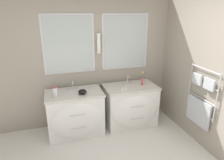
{
  "coord_description": "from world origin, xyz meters",
  "views": [
    {
      "loc": [
        -0.74,
        -1.81,
        2.23
      ],
      "look_at": [
        0.23,
        1.38,
        1.08
      ],
      "focal_mm": 32.0,
      "sensor_mm": 36.0,
      "label": 1
    }
  ],
  "objects_px": {
    "vanity_right": "(131,106)",
    "flower_vase": "(142,80)",
    "vanity_left": "(76,113)",
    "amenity_bowl": "(82,92)",
    "toiletry_bottle": "(55,92)"
  },
  "relations": [
    {
      "from": "toiletry_bottle",
      "to": "amenity_bowl",
      "type": "bearing_deg",
      "value": -2.75
    },
    {
      "from": "vanity_left",
      "to": "vanity_right",
      "type": "bearing_deg",
      "value": 0.0
    },
    {
      "from": "vanity_left",
      "to": "vanity_right",
      "type": "distance_m",
      "value": 1.11
    },
    {
      "from": "vanity_left",
      "to": "toiletry_bottle",
      "type": "relative_size",
      "value": 5.58
    },
    {
      "from": "vanity_left",
      "to": "vanity_right",
      "type": "height_order",
      "value": "same"
    },
    {
      "from": "vanity_right",
      "to": "flower_vase",
      "type": "distance_m",
      "value": 0.57
    },
    {
      "from": "amenity_bowl",
      "to": "flower_vase",
      "type": "xyz_separation_m",
      "value": [
        1.22,
        0.12,
        0.06
      ]
    },
    {
      "from": "vanity_left",
      "to": "amenity_bowl",
      "type": "bearing_deg",
      "value": -31.84
    },
    {
      "from": "flower_vase",
      "to": "vanity_right",
      "type": "bearing_deg",
      "value": -172.75
    },
    {
      "from": "toiletry_bottle",
      "to": "flower_vase",
      "type": "height_order",
      "value": "flower_vase"
    },
    {
      "from": "vanity_left",
      "to": "amenity_bowl",
      "type": "distance_m",
      "value": 0.48
    },
    {
      "from": "vanity_right",
      "to": "amenity_bowl",
      "type": "xyz_separation_m",
      "value": [
        -0.97,
        -0.09,
        0.45
      ]
    },
    {
      "from": "vanity_right",
      "to": "toiletry_bottle",
      "type": "height_order",
      "value": "toiletry_bottle"
    },
    {
      "from": "vanity_right",
      "to": "amenity_bowl",
      "type": "relative_size",
      "value": 6.83
    },
    {
      "from": "amenity_bowl",
      "to": "flower_vase",
      "type": "relative_size",
      "value": 0.54
    }
  ]
}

